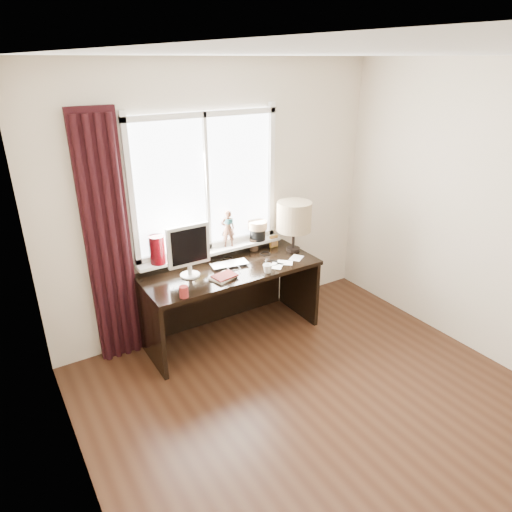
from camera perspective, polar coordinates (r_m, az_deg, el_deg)
floor at (r=3.73m, az=11.68°, el=-20.85°), size 3.50×4.00×0.00m
ceiling at (r=2.70m, az=16.54°, el=23.02°), size 3.50×4.00×0.00m
wall_back at (r=4.50m, az=-4.57°, el=6.89°), size 3.50×0.00×2.60m
wall_left at (r=2.25m, az=-20.78°, el=-13.09°), size 0.00×4.00×2.60m
laptop at (r=4.38m, az=-3.31°, el=-1.05°), size 0.39×0.28×0.03m
mug at (r=4.22m, az=1.46°, el=-1.54°), size 0.12×0.12×0.09m
red_cup at (r=3.84m, az=-9.01°, el=-4.43°), size 0.07×0.07×0.10m
window at (r=4.39m, az=-5.95°, el=6.47°), size 1.52×0.20×1.40m
curtain at (r=4.10m, az=-17.97°, el=1.37°), size 0.38×0.09×2.25m
desk at (r=4.53m, az=-3.75°, el=-3.82°), size 1.70×0.70×0.75m
monitor at (r=4.11m, az=-8.44°, el=1.03°), size 0.40×0.18×0.49m
notebook_stack at (r=4.13m, az=-4.06°, el=-2.60°), size 0.26×0.23×0.03m
brush_holder at (r=4.71m, az=-0.27°, el=1.46°), size 0.09×0.09×0.25m
icon_frame at (r=4.79m, az=2.24°, el=1.85°), size 0.10×0.02×0.13m
table_lamp at (r=4.61m, az=4.79°, el=4.87°), size 0.35×0.35×0.52m
loose_papers at (r=4.46m, az=3.79°, el=-0.76°), size 0.46×0.23×0.00m
desk_cables at (r=4.52m, az=0.31°, el=-0.35°), size 0.52×0.48×0.01m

